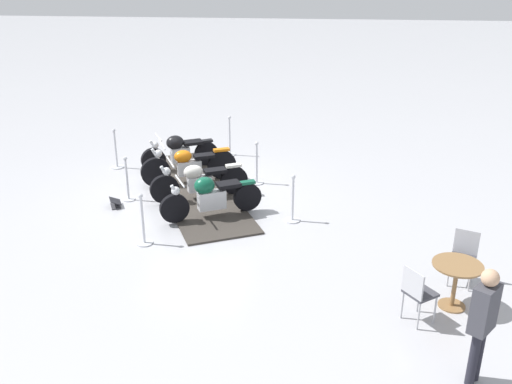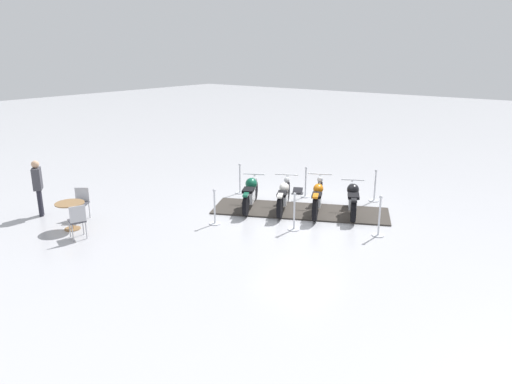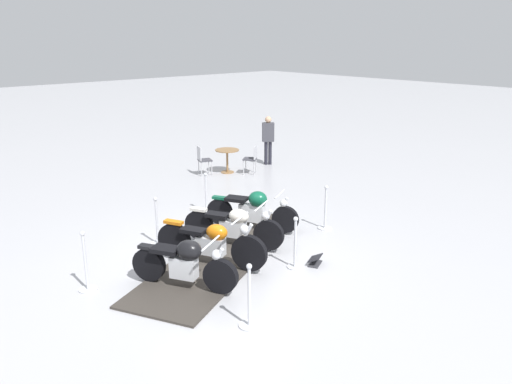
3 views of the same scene
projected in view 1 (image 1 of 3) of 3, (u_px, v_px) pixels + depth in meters
The scene contains 17 objects.
ground_plane at pixel (195, 191), 13.38m from camera, with size 80.00×80.00×0.00m, color #B2B2B7.
display_platform at pixel (195, 190), 13.37m from camera, with size 5.30×1.56×0.04m, color #38332D.
motorcycle_black at pixel (179, 151), 14.52m from camera, with size 1.10×1.85×0.92m.
motorcycle_copper at pixel (188, 165), 13.63m from camera, with size 1.15×2.17×1.03m.
motorcycle_cream at pixel (198, 180), 12.74m from camera, with size 1.17×2.09×0.95m.
motorcycle_forest at pixel (210, 196), 11.82m from camera, with size 1.18×2.02×0.91m.
stanchion_right_front at pixel (116, 156), 14.74m from camera, with size 0.34×0.34×1.06m.
stanchion_left_front at pixel (230, 143), 15.67m from camera, with size 0.33×0.33×1.12m.
stanchion_left_rear at pixel (293, 206), 11.76m from camera, with size 0.33×0.33×1.04m.
stanchion_right_mid at pixel (128, 185), 12.76m from camera, with size 0.29×0.29×1.05m.
stanchion_right_rear at pixel (143, 228), 10.81m from camera, with size 0.33×0.33×1.05m.
stanchion_left_mid at pixel (257, 170), 13.72m from camera, with size 0.33×0.33×1.06m.
info_placard at pixel (116, 204), 12.53m from camera, with size 0.41×0.35×0.19m.
cafe_table at pixel (456, 275), 8.77m from camera, with size 0.77×0.77×0.76m.
cafe_chair_near_table at pixel (464, 254), 9.45m from camera, with size 0.52×0.52×0.93m.
cafe_chair_across_table at pixel (417, 291), 8.40m from camera, with size 0.56×0.56×0.92m.
bystander_person at pixel (483, 317), 7.02m from camera, with size 0.45×0.42×1.68m.
Camera 1 is at (-12.13, -2.72, 5.15)m, focal length 39.70 mm.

